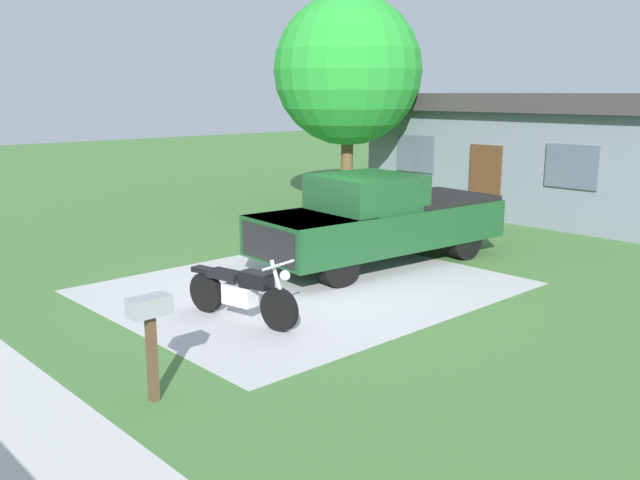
# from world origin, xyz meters

# --- Properties ---
(ground_plane) EXTENTS (80.00, 80.00, 0.00)m
(ground_plane) POSITION_xyz_m (0.00, 0.00, 0.00)
(ground_plane) COLOR #426E34
(driveway_pad) EXTENTS (5.83, 7.04, 0.01)m
(driveway_pad) POSITION_xyz_m (0.00, 0.00, 0.00)
(driveway_pad) COLOR #ADADAD
(driveway_pad) RESTS_ON ground
(motorcycle) EXTENTS (2.19, 0.78, 1.09)m
(motorcycle) POSITION_xyz_m (0.75, -2.01, 0.47)
(motorcycle) COLOR black
(motorcycle) RESTS_ON ground
(pickup_truck) EXTENTS (2.48, 5.77, 1.90)m
(pickup_truck) POSITION_xyz_m (-0.30, 2.39, 0.95)
(pickup_truck) COLOR black
(pickup_truck) RESTS_ON ground
(mailbox) EXTENTS (0.26, 0.48, 1.26)m
(mailbox) POSITION_xyz_m (2.36, -4.47, 0.98)
(mailbox) COLOR #4C3823
(mailbox) RESTS_ON ground
(shade_tree) EXTENTS (4.37, 4.37, 6.34)m
(shade_tree) POSITION_xyz_m (-5.50, 6.55, 4.15)
(shade_tree) COLOR brown
(shade_tree) RESTS_ON ground
(neighbor_house) EXTENTS (9.60, 5.60, 3.50)m
(neighbor_house) POSITION_xyz_m (-1.75, 10.79, 1.79)
(neighbor_house) COLOR slate
(neighbor_house) RESTS_ON ground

